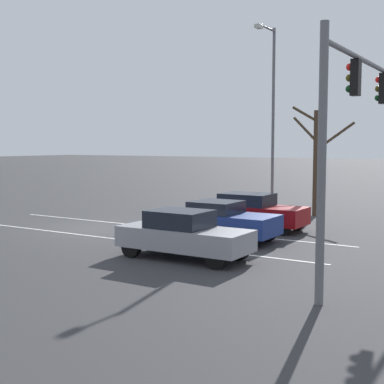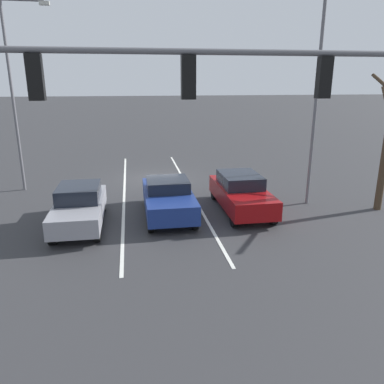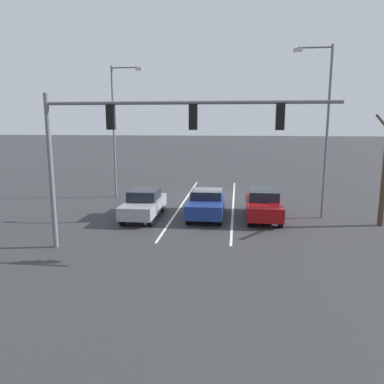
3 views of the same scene
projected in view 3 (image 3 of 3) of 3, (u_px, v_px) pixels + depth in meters
name	position (u px, v px, depth m)	size (l,w,h in m)	color
ground_plane	(211.00, 196.00, 26.95)	(240.00, 240.00, 0.00)	#333335
lane_stripe_left_divider	(233.00, 204.00, 24.32)	(0.12, 17.00, 0.01)	silver
lane_stripe_center_divider	(183.00, 202.00, 24.71)	(0.12, 17.00, 0.01)	silver
car_maroon_leftlane_front	(263.00, 204.00, 20.59)	(1.81, 4.56, 1.56)	maroon
car_navy_midlane_front	(207.00, 203.00, 20.86)	(1.90, 4.47, 1.51)	navy
car_gray_rightlane_front	(144.00, 204.00, 20.67)	(1.73, 4.34, 1.56)	gray
traffic_signal_gantry	(141.00, 133.00, 14.60)	(11.45, 0.37, 6.38)	slate
street_lamp_right_shoulder	(117.00, 123.00, 25.64)	(2.17, 0.24, 8.95)	slate
street_lamp_left_shoulder	(324.00, 122.00, 19.86)	(2.04, 0.24, 9.17)	slate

